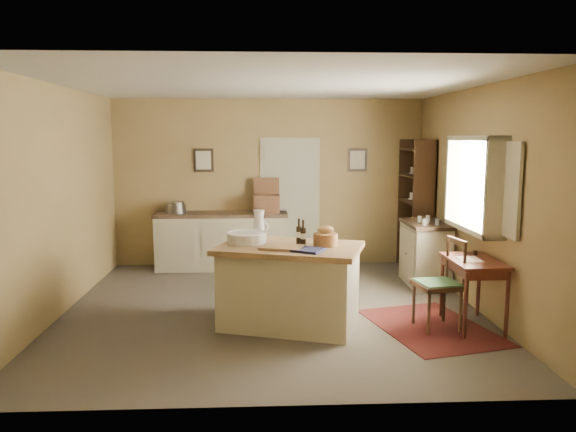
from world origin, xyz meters
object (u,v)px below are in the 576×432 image
at_px(writing_desk, 474,268).
at_px(shelving_unit, 419,205).
at_px(desk_chair, 438,285).
at_px(right_cabinet, 425,253).
at_px(work_island, 289,283).
at_px(sideboard, 222,239).

xyz_separation_m(writing_desk, shelving_unit, (0.15, 2.75, 0.36)).
bearing_deg(shelving_unit, desk_chair, -101.39).
distance_m(writing_desk, right_cabinet, 1.82).
relative_size(work_island, right_cabinet, 1.78).
relative_size(writing_desk, desk_chair, 0.87).
relative_size(work_island, shelving_unit, 0.86).
xyz_separation_m(work_island, sideboard, (-0.92, 2.79, -0.00)).
bearing_deg(shelving_unit, work_island, -130.04).
xyz_separation_m(work_island, writing_desk, (2.02, -0.16, 0.18)).
distance_m(desk_chair, right_cabinet, 1.89).
height_order(work_island, shelving_unit, shelving_unit).
bearing_deg(work_island, right_cabinet, 57.02).
relative_size(work_island, writing_desk, 2.08).
bearing_deg(sideboard, work_island, -71.69).
height_order(sideboard, desk_chair, sideboard).
distance_m(work_island, writing_desk, 2.04).
bearing_deg(writing_desk, work_island, 175.58).
relative_size(right_cabinet, shelving_unit, 0.48).
bearing_deg(sideboard, right_cabinet, -21.08).
height_order(work_island, desk_chair, work_island).
distance_m(sideboard, right_cabinet, 3.16).
bearing_deg(work_island, writing_desk, 13.32).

